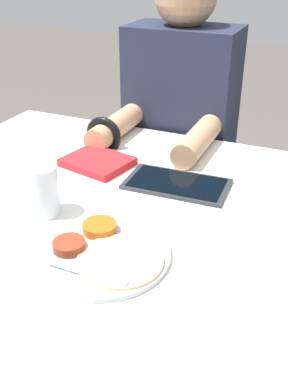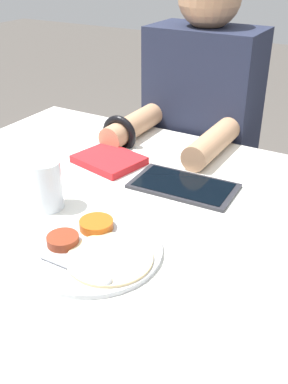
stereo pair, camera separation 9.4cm
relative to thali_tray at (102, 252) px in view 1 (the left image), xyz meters
The scene contains 6 objects.
dining_table 0.42m from the thali_tray, 132.26° to the left, with size 1.04×1.02×0.74m.
thali_tray is the anchor object (origin of this frame).
red_notebook 0.40m from the thali_tray, 120.04° to the left, with size 0.19×0.17×0.02m.
tablet_device 0.32m from the thali_tray, 84.16° to the left, with size 0.25×0.15×0.01m.
person_diner 0.78m from the thali_tray, 98.61° to the left, with size 0.36×0.46×1.22m.
drinking_glass 0.21m from the thali_tray, 155.17° to the left, with size 0.07×0.07×0.11m.
Camera 1 is at (0.47, -0.73, 1.26)m, focal length 42.00 mm.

